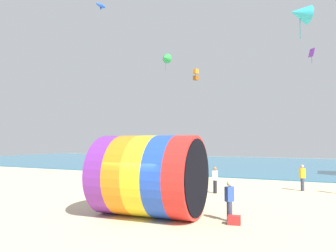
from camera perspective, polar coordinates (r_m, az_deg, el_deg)
ground_plane at (r=14.89m, az=-4.59°, el=-15.85°), size 120.00×120.00×0.00m
sea at (r=50.59m, az=17.86°, el=-6.38°), size 120.00×40.00×0.10m
giant_inflatable_tube at (r=15.12m, az=-3.30°, el=-8.62°), size 4.89×3.96×3.66m
kite_handler at (r=14.49m, az=10.65°, el=-12.64°), size 0.38×0.42×1.71m
kite_orange_box at (r=30.43m, az=4.86°, el=8.90°), size 0.50×0.50×1.08m
kite_green_delta at (r=35.21m, az=-0.44°, el=11.79°), size 1.14×1.21×1.94m
kite_blue_parafoil at (r=29.13m, az=-11.63°, el=19.88°), size 0.57×1.08×0.58m
kite_purple_diamond at (r=30.65m, az=23.74°, el=11.57°), size 0.57×0.54×1.29m
kite_cyan_delta at (r=18.95m, az=21.98°, el=17.73°), size 1.42×1.39×1.85m
bystander_near_water at (r=21.97m, az=8.19°, el=-9.23°), size 0.41×0.31×1.73m
bystander_mid_beach at (r=24.55m, az=22.36°, el=-8.27°), size 0.42×0.40×1.79m
cooler_box at (r=14.14m, az=11.45°, el=-15.76°), size 0.58×0.45×0.36m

